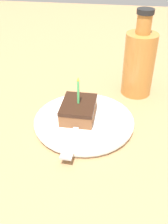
# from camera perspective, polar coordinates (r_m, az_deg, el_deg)

# --- Properties ---
(ground_plane) EXTENTS (2.40, 2.40, 0.04)m
(ground_plane) POSITION_cam_1_polar(r_m,az_deg,el_deg) (0.67, 2.36, -2.79)
(ground_plane) COLOR #9E754C
(ground_plane) RESTS_ON ground
(plate) EXTENTS (0.24, 0.24, 0.02)m
(plate) POSITION_cam_1_polar(r_m,az_deg,el_deg) (0.63, 0.00, -2.04)
(plate) COLOR white
(plate) RESTS_ON ground_plane
(cake_slice) EXTENTS (0.08, 0.10, 0.11)m
(cake_slice) POSITION_cam_1_polar(r_m,az_deg,el_deg) (0.62, -1.20, 0.52)
(cake_slice) COLOR brown
(cake_slice) RESTS_ON plate
(fork) EXTENTS (0.03, 0.18, 0.00)m
(fork) POSITION_cam_1_polar(r_m,az_deg,el_deg) (0.57, -2.24, -5.00)
(fork) COLOR #B2B2B7
(fork) RESTS_ON plate
(bottle) EXTENTS (0.08, 0.08, 0.23)m
(bottle) POSITION_cam_1_polar(r_m,az_deg,el_deg) (0.73, 11.91, 10.60)
(bottle) COLOR #B27233
(bottle) RESTS_ON ground_plane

